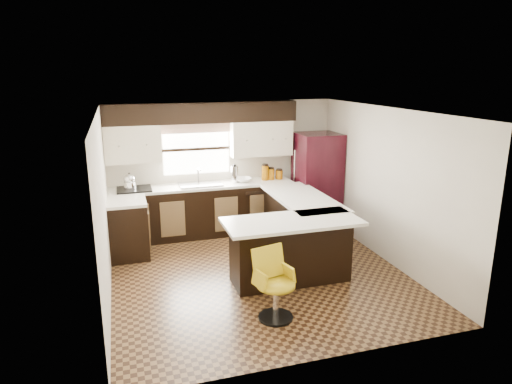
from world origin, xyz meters
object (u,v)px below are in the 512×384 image
object	(u,v)px
peninsula_long	(299,226)
refrigerator	(317,181)
bar_chair	(276,286)
peninsula_return	(290,251)

from	to	relation	value
peninsula_long	refrigerator	distance (m)	1.41
peninsula_long	bar_chair	distance (m)	2.19
peninsula_long	refrigerator	xyz separation A→B (m)	(0.79, 1.07, 0.46)
refrigerator	bar_chair	bearing A→B (deg)	-121.95
peninsula_long	bar_chair	world-z (taller)	peninsula_long
peninsula_long	peninsula_return	xyz separation A→B (m)	(-0.53, -0.97, 0.00)
refrigerator	bar_chair	size ratio (longest dim) A/B	2.07
peninsula_long	peninsula_return	size ratio (longest dim) A/B	1.18
peninsula_long	peninsula_return	world-z (taller)	same
peninsula_return	peninsula_long	bearing A→B (deg)	61.70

